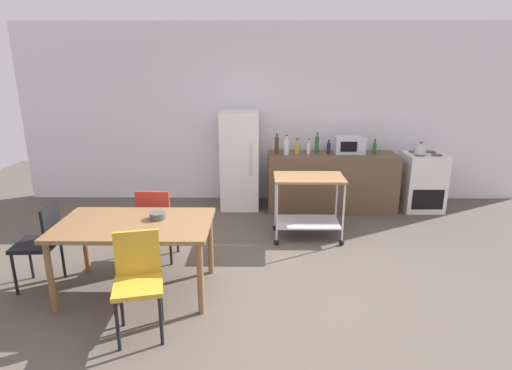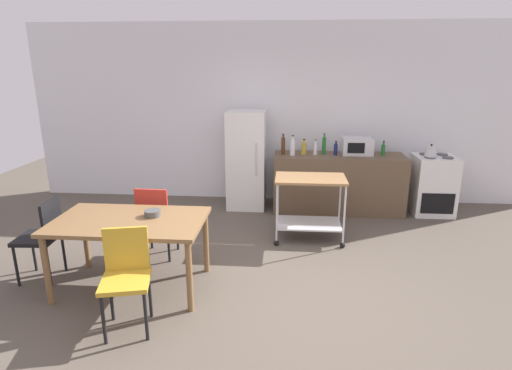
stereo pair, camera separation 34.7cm
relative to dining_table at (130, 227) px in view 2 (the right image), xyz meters
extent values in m
plane|color=brown|center=(1.46, -0.04, -0.67)|extent=(12.00, 12.00, 0.00)
cube|color=white|center=(1.46, 3.16, 0.78)|extent=(8.40, 0.12, 2.90)
cube|color=brown|center=(2.36, 2.56, -0.22)|extent=(2.00, 0.64, 0.90)
cube|color=brown|center=(0.00, 0.00, 0.06)|extent=(1.50, 0.90, 0.04)
cylinder|color=brown|center=(-0.69, -0.39, -0.32)|extent=(0.06, 0.06, 0.71)
cylinder|color=brown|center=(0.69, -0.39, -0.32)|extent=(0.06, 0.06, 0.71)
cylinder|color=brown|center=(-0.69, 0.39, -0.32)|extent=(0.06, 0.06, 0.71)
cylinder|color=brown|center=(0.69, 0.39, -0.32)|extent=(0.06, 0.06, 0.71)
cube|color=black|center=(-1.06, 0.09, -0.20)|extent=(0.42, 0.42, 0.04)
cube|color=black|center=(-0.88, 0.10, 0.02)|extent=(0.05, 0.38, 0.40)
cylinder|color=black|center=(-1.24, 0.25, -0.45)|extent=(0.03, 0.03, 0.45)
cylinder|color=black|center=(-1.22, -0.09, -0.45)|extent=(0.03, 0.03, 0.45)
cylinder|color=black|center=(-0.90, 0.27, -0.45)|extent=(0.03, 0.03, 0.45)
cylinder|color=black|center=(-0.88, -0.07, -0.45)|extent=(0.03, 0.03, 0.45)
cube|color=gold|center=(0.22, -0.72, -0.20)|extent=(0.48, 0.48, 0.04)
cube|color=gold|center=(0.18, -0.55, 0.02)|extent=(0.38, 0.11, 0.40)
cylinder|color=black|center=(0.10, -0.93, -0.45)|extent=(0.03, 0.03, 0.45)
cylinder|color=black|center=(0.43, -0.85, -0.45)|extent=(0.03, 0.03, 0.45)
cylinder|color=black|center=(0.02, -0.59, -0.45)|extent=(0.03, 0.03, 0.45)
cylinder|color=black|center=(0.35, -0.52, -0.45)|extent=(0.03, 0.03, 0.45)
cube|color=#B72D23|center=(0.04, 0.76, -0.20)|extent=(0.41, 0.41, 0.04)
cube|color=#B72D23|center=(0.03, 0.58, 0.02)|extent=(0.38, 0.04, 0.40)
cylinder|color=black|center=(0.22, 0.92, -0.45)|extent=(0.03, 0.03, 0.45)
cylinder|color=black|center=(-0.12, 0.93, -0.45)|extent=(0.03, 0.03, 0.45)
cylinder|color=black|center=(0.21, 0.58, -0.45)|extent=(0.03, 0.03, 0.45)
cylinder|color=black|center=(-0.13, 0.59, -0.45)|extent=(0.03, 0.03, 0.45)
cube|color=white|center=(3.81, 2.58, -0.22)|extent=(0.60, 0.60, 0.90)
cube|color=black|center=(3.81, 2.27, -0.42)|extent=(0.48, 0.01, 0.32)
cylinder|color=#47474C|center=(3.68, 2.46, 0.24)|extent=(0.16, 0.16, 0.02)
cylinder|color=#47474C|center=(3.94, 2.46, 0.24)|extent=(0.16, 0.16, 0.02)
cylinder|color=#47474C|center=(3.68, 2.70, 0.24)|extent=(0.16, 0.16, 0.02)
cylinder|color=#47474C|center=(3.94, 2.70, 0.24)|extent=(0.16, 0.16, 0.02)
cube|color=white|center=(0.91, 2.66, 0.10)|extent=(0.60, 0.60, 1.55)
cylinder|color=silver|center=(1.09, 2.34, 0.18)|extent=(0.02, 0.02, 0.50)
cube|color=olive|center=(1.87, 1.39, 0.16)|extent=(0.90, 0.56, 0.03)
cube|color=silver|center=(1.87, 1.39, -0.45)|extent=(0.83, 0.52, 0.02)
cylinder|color=silver|center=(1.45, 1.14, -0.22)|extent=(0.02, 0.02, 0.76)
sphere|color=black|center=(1.45, 1.14, -0.64)|extent=(0.07, 0.07, 0.07)
cylinder|color=silver|center=(2.29, 1.14, -0.22)|extent=(0.02, 0.02, 0.76)
sphere|color=black|center=(2.29, 1.14, -0.64)|extent=(0.07, 0.07, 0.07)
cylinder|color=silver|center=(1.45, 1.64, -0.22)|extent=(0.02, 0.02, 0.76)
sphere|color=black|center=(1.45, 1.64, -0.64)|extent=(0.07, 0.07, 0.07)
cylinder|color=silver|center=(2.29, 1.64, -0.22)|extent=(0.02, 0.02, 0.76)
sphere|color=black|center=(2.29, 1.64, -0.64)|extent=(0.07, 0.07, 0.07)
cylinder|color=#4C2D19|center=(1.49, 2.55, 0.36)|extent=(0.06, 0.06, 0.26)
cylinder|color=#4C2D19|center=(1.49, 2.55, 0.51)|extent=(0.03, 0.03, 0.05)
cylinder|color=black|center=(1.49, 2.55, 0.54)|extent=(0.03, 0.03, 0.01)
cylinder|color=silver|center=(1.64, 2.49, 0.35)|extent=(0.08, 0.08, 0.23)
cylinder|color=silver|center=(1.64, 2.49, 0.49)|extent=(0.04, 0.04, 0.06)
cylinder|color=black|center=(1.64, 2.49, 0.53)|extent=(0.04, 0.04, 0.01)
cylinder|color=gold|center=(1.81, 2.57, 0.32)|extent=(0.08, 0.08, 0.17)
cylinder|color=gold|center=(1.81, 2.57, 0.43)|extent=(0.04, 0.04, 0.05)
cylinder|color=black|center=(1.81, 2.57, 0.46)|extent=(0.04, 0.04, 0.01)
cylinder|color=silver|center=(1.99, 2.55, 0.31)|extent=(0.06, 0.06, 0.17)
cylinder|color=silver|center=(1.99, 2.55, 0.43)|extent=(0.03, 0.03, 0.06)
cylinder|color=black|center=(1.99, 2.55, 0.46)|extent=(0.03, 0.03, 0.01)
cylinder|color=#1E6628|center=(2.12, 2.61, 0.36)|extent=(0.06, 0.06, 0.26)
cylinder|color=#1E6628|center=(2.12, 2.61, 0.52)|extent=(0.03, 0.03, 0.06)
cylinder|color=black|center=(2.12, 2.61, 0.55)|extent=(0.03, 0.03, 0.01)
cylinder|color=navy|center=(2.30, 2.56, 0.32)|extent=(0.06, 0.06, 0.17)
cylinder|color=navy|center=(2.30, 2.56, 0.42)|extent=(0.03, 0.03, 0.04)
cylinder|color=black|center=(2.30, 2.56, 0.44)|extent=(0.03, 0.03, 0.01)
cube|color=silver|center=(2.63, 2.65, 0.36)|extent=(0.46, 0.34, 0.26)
cube|color=black|center=(2.59, 2.47, 0.36)|extent=(0.25, 0.01, 0.16)
cylinder|color=#1E6628|center=(3.02, 2.59, 0.31)|extent=(0.06, 0.06, 0.16)
cylinder|color=#1E6628|center=(3.02, 2.59, 0.42)|extent=(0.03, 0.03, 0.05)
cylinder|color=black|center=(3.02, 2.59, 0.45)|extent=(0.03, 0.03, 0.01)
cylinder|color=#4C4C4C|center=(0.21, 0.11, 0.11)|extent=(0.16, 0.16, 0.07)
cylinder|color=silver|center=(3.69, 2.48, 0.33)|extent=(0.17, 0.17, 0.16)
sphere|color=black|center=(3.69, 2.48, 0.42)|extent=(0.03, 0.03, 0.03)
cylinder|color=silver|center=(3.81, 2.48, 0.35)|extent=(0.08, 0.02, 0.07)
camera|label=1|loc=(1.23, -3.76, 1.57)|focal=28.96mm
camera|label=2|loc=(1.58, -3.75, 1.57)|focal=28.96mm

